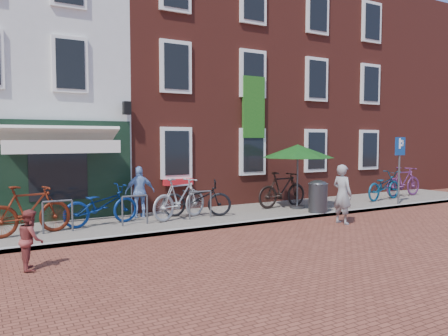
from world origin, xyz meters
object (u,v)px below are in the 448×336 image
cafe_person (140,192)px  bicycle_2 (101,205)px  parasol (298,149)px  woman (342,194)px  bicycle_3 (180,198)px  bicycle_1 (29,210)px  parking_sign (400,158)px  bicycle_7 (403,182)px  litter_bin (318,195)px  bicycle_6 (384,186)px  boy (31,239)px  bicycle_4 (197,198)px  bicycle_5 (282,190)px

cafe_person → bicycle_2: 1.47m
parasol → bicycle_2: size_ratio=1.16×
woman → bicycle_3: woman is taller
parasol → bicycle_1: bearing=-179.6°
parking_sign → bicycle_7: size_ratio=1.18×
litter_bin → bicycle_6: same height
boy → bicycle_3: bearing=-54.4°
parasol → bicycle_4: parasol is taller
boy → bicycle_6: 13.11m
parking_sign → bicycle_5: size_ratio=1.18×
parking_sign → boy: size_ratio=2.13×
bicycle_4 → bicycle_6: bearing=-67.7°
boy → bicycle_5: 8.88m
parking_sign → bicycle_4: parking_sign is taller
parasol → bicycle_1: 8.52m
litter_bin → woman: 1.46m
bicycle_2 → bicycle_6: size_ratio=1.00×
woman → boy: size_ratio=1.52×
parasol → bicycle_4: 3.97m
parking_sign → bicycle_2: (-10.39, 1.38, -1.10)m
bicycle_3 → bicycle_6: (8.51, -0.18, -0.06)m
woman → bicycle_4: bearing=45.4°
bicycle_2 → bicycle_4: (2.88, -0.04, 0.00)m
woman → bicycle_1: 8.43m
litter_bin → bicycle_1: size_ratio=0.54×
cafe_person → bicycle_1: (-3.16, -1.02, -0.16)m
parking_sign → bicycle_2: bearing=172.4°
bicycle_4 → bicycle_5: (3.34, 0.11, 0.06)m
bicycle_1 → bicycle_5: bearing=-96.8°
bicycle_1 → bicycle_5: size_ratio=1.00×
bicycle_1 → bicycle_6: size_ratio=0.97×
parking_sign → woman: bearing=-162.0°
bicycle_4 → bicycle_6: same height
parking_sign → bicycle_2: 10.54m
bicycle_4 → bicycle_7: size_ratio=1.03×
litter_bin → woman: size_ratio=0.64×
woman → cafe_person: (-4.94, 3.36, 0.01)m
bicycle_2 → bicycle_5: bearing=-99.0°
parasol → cafe_person: bearing=169.7°
bicycle_4 → bicycle_5: 3.34m
bicycle_3 → bicycle_2: bearing=65.0°
bicycle_3 → bicycle_4: bicycle_3 is taller
parasol → boy: (-8.64, -2.77, -1.56)m
parking_sign → bicycle_4: (-7.51, 1.34, -1.10)m
bicycle_1 → bicycle_3: bearing=-97.9°
bicycle_4 → bicycle_7: bearing=-65.3°
bicycle_1 → bicycle_3: size_ratio=1.00×
bicycle_1 → parasol: bearing=-99.6°
parking_sign → bicycle_7: bearing=34.1°
parasol → bicycle_6: bearing=-1.1°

